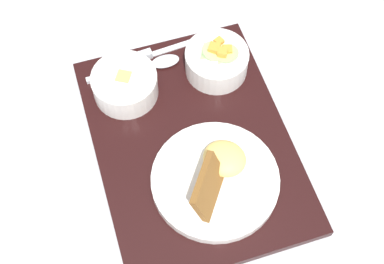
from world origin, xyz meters
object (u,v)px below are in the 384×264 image
bowl_soup (125,83)px  spoon (148,66)px  knife (145,55)px  plate_main (216,178)px  bowl_salad (217,60)px

bowl_soup → spoon: 0.07m
bowl_soup → spoon: (-0.04, 0.05, -0.02)m
knife → spoon: bearing=-99.7°
plate_main → bowl_soup: bearing=-158.2°
bowl_salad → knife: size_ratio=0.61×
bowl_salad → bowl_soup: 0.17m
bowl_salad → spoon: (-0.05, -0.11, -0.02)m
bowl_salad → spoon: bowl_salad is taller
bowl_salad → plate_main: bearing=-21.5°
spoon → plate_main: bearing=-79.4°
bowl_soup → knife: size_ratio=0.62×
bowl_soup → bowl_salad: bearing=87.3°
bowl_salad → knife: 0.13m
bowl_soup → knife: 0.09m
knife → bowl_soup: bearing=-133.8°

